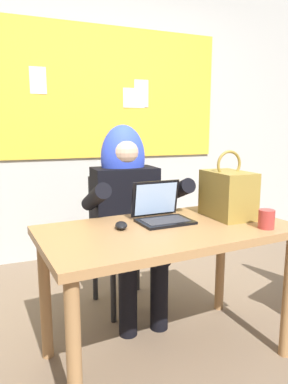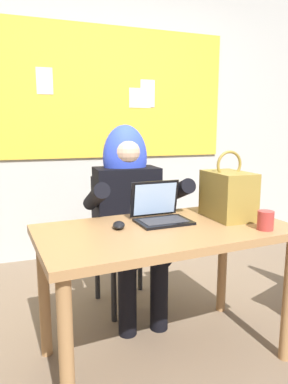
{
  "view_description": "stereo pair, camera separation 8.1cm",
  "coord_description": "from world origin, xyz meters",
  "px_view_note": "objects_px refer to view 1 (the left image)",
  "views": [
    {
      "loc": [
        -0.88,
        -1.45,
        1.22
      ],
      "look_at": [
        -0.13,
        0.41,
        0.86
      ],
      "focal_mm": 32.71,
      "sensor_mm": 36.0,
      "label": 1
    },
    {
      "loc": [
        -0.8,
        -1.48,
        1.22
      ],
      "look_at": [
        -0.13,
        0.41,
        0.86
      ],
      "focal_mm": 32.71,
      "sensor_mm": 36.0,
      "label": 2
    }
  ],
  "objects_px": {
    "person_costumed": "(128,204)",
    "laptop": "(161,212)",
    "chair_at_desk": "(121,233)",
    "handbag": "(228,194)",
    "computer_mouse": "(121,225)",
    "coffee_mug": "(266,219)",
    "desk_main": "(168,246)"
  },
  "relations": [
    {
      "from": "person_costumed",
      "to": "chair_at_desk",
      "type": "bearing_deg",
      "value": -175.54
    },
    {
      "from": "desk_main",
      "to": "computer_mouse",
      "type": "bearing_deg",
      "value": 164.83
    },
    {
      "from": "chair_at_desk",
      "to": "coffee_mug",
      "type": "xyz_separation_m",
      "value": [
        0.47,
        -0.91,
        0.27
      ]
    },
    {
      "from": "person_costumed",
      "to": "computer_mouse",
      "type": "distance_m",
      "value": 0.55
    },
    {
      "from": "person_costumed",
      "to": "handbag",
      "type": "height_order",
      "value": "person_costumed"
    },
    {
      "from": "person_costumed",
      "to": "handbag",
      "type": "relative_size",
      "value": 3.3
    },
    {
      "from": "chair_at_desk",
      "to": "handbag",
      "type": "relative_size",
      "value": 2.37
    },
    {
      "from": "computer_mouse",
      "to": "coffee_mug",
      "type": "bearing_deg",
      "value": -7.1
    },
    {
      "from": "desk_main",
      "to": "laptop",
      "type": "bearing_deg",
      "value": 81.38
    },
    {
      "from": "chair_at_desk",
      "to": "laptop",
      "type": "height_order",
      "value": "laptop"
    },
    {
      "from": "laptop",
      "to": "handbag",
      "type": "bearing_deg",
      "value": -12.23
    },
    {
      "from": "chair_at_desk",
      "to": "handbag",
      "type": "bearing_deg",
      "value": 27.74
    },
    {
      "from": "person_costumed",
      "to": "laptop",
      "type": "height_order",
      "value": "person_costumed"
    },
    {
      "from": "desk_main",
      "to": "person_costumed",
      "type": "bearing_deg",
      "value": 91.52
    },
    {
      "from": "desk_main",
      "to": "chair_at_desk",
      "type": "height_order",
      "value": "chair_at_desk"
    },
    {
      "from": "computer_mouse",
      "to": "handbag",
      "type": "height_order",
      "value": "handbag"
    },
    {
      "from": "chair_at_desk",
      "to": "person_costumed",
      "type": "height_order",
      "value": "person_costumed"
    },
    {
      "from": "handbag",
      "to": "coffee_mug",
      "type": "height_order",
      "value": "handbag"
    },
    {
      "from": "desk_main",
      "to": "laptop",
      "type": "relative_size",
      "value": 4.53
    },
    {
      "from": "person_costumed",
      "to": "coffee_mug",
      "type": "distance_m",
      "value": 0.91
    },
    {
      "from": "laptop",
      "to": "computer_mouse",
      "type": "bearing_deg",
      "value": -169.29
    },
    {
      "from": "desk_main",
      "to": "coffee_mug",
      "type": "height_order",
      "value": "coffee_mug"
    },
    {
      "from": "person_costumed",
      "to": "handbag",
      "type": "distance_m",
      "value": 0.67
    },
    {
      "from": "desk_main",
      "to": "laptop",
      "type": "height_order",
      "value": "laptop"
    },
    {
      "from": "person_costumed",
      "to": "laptop",
      "type": "distance_m",
      "value": 0.45
    },
    {
      "from": "coffee_mug",
      "to": "handbag",
      "type": "bearing_deg",
      "value": 99.93
    },
    {
      "from": "chair_at_desk",
      "to": "handbag",
      "type": "xyz_separation_m",
      "value": [
        0.42,
        -0.64,
        0.36
      ]
    },
    {
      "from": "chair_at_desk",
      "to": "coffee_mug",
      "type": "height_order",
      "value": "chair_at_desk"
    },
    {
      "from": "computer_mouse",
      "to": "handbag",
      "type": "relative_size",
      "value": 0.28
    },
    {
      "from": "chair_at_desk",
      "to": "computer_mouse",
      "type": "height_order",
      "value": "chair_at_desk"
    },
    {
      "from": "chair_at_desk",
      "to": "computer_mouse",
      "type": "xyz_separation_m",
      "value": [
        -0.21,
        -0.64,
        0.24
      ]
    },
    {
      "from": "desk_main",
      "to": "computer_mouse",
      "type": "distance_m",
      "value": 0.27
    }
  ]
}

